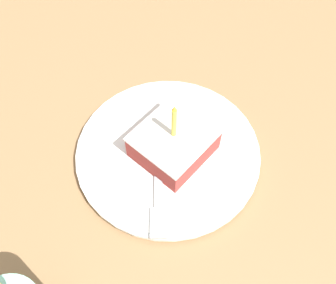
% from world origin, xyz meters
% --- Properties ---
extents(ground_plane, '(2.40, 2.40, 0.04)m').
position_xyz_m(ground_plane, '(0.00, 0.00, -0.02)').
color(ground_plane, olive).
rests_on(ground_plane, ground).
extents(plate, '(0.29, 0.29, 0.02)m').
position_xyz_m(plate, '(0.01, 0.02, 0.01)').
color(plate, white).
rests_on(plate, ground_plane).
extents(cake_slice, '(0.10, 0.11, 0.11)m').
position_xyz_m(cake_slice, '(0.02, 0.03, 0.04)').
color(cake_slice, '#99332D').
rests_on(cake_slice, plate).
extents(fork, '(0.13, 0.14, 0.00)m').
position_xyz_m(fork, '(0.04, -0.04, 0.02)').
color(fork, '#B2B2B7').
rests_on(fork, plate).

